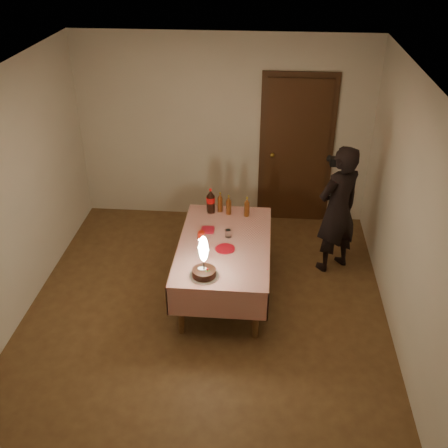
{
  "coord_description": "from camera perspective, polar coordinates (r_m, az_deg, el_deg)",
  "views": [
    {
      "loc": [
        0.59,
        -4.49,
        3.84
      ],
      "look_at": [
        0.17,
        0.36,
        0.95
      ],
      "focal_mm": 42.0,
      "sensor_mm": 36.0,
      "label": 1
    }
  ],
  "objects": [
    {
      "name": "cola_bottle",
      "position": [
        6.38,
        -1.46,
        2.52
      ],
      "size": [
        0.1,
        0.1,
        0.32
      ],
      "color": "black",
      "rests_on": "dining_table"
    },
    {
      "name": "red_plate",
      "position": [
        5.74,
        0.12,
        -2.7
      ],
      "size": [
        0.22,
        0.22,
        0.01
      ],
      "primitive_type": "cylinder",
      "color": "#AC0B1A",
      "rests_on": "dining_table"
    },
    {
      "name": "photographer",
      "position": [
        6.36,
        12.26,
        1.52
      ],
      "size": [
        0.71,
        0.66,
        1.62
      ],
      "color": "black",
      "rests_on": "ground"
    },
    {
      "name": "red_cup",
      "position": [
        5.89,
        -2.49,
        -1.28
      ],
      "size": [
        0.08,
        0.08,
        0.1
      ],
      "primitive_type": "cylinder",
      "color": "red",
      "rests_on": "dining_table"
    },
    {
      "name": "amber_bottle_mid",
      "position": [
        6.35,
        0.5,
        2.04
      ],
      "size": [
        0.06,
        0.06,
        0.25
      ],
      "color": "#5B2C0F",
      "rests_on": "dining_table"
    },
    {
      "name": "amber_bottle_right",
      "position": [
        6.31,
        2.5,
        1.82
      ],
      "size": [
        0.06,
        0.06,
        0.25
      ],
      "color": "#5B2C0F",
      "rests_on": "dining_table"
    },
    {
      "name": "dining_table",
      "position": [
        5.9,
        0.04,
        -2.83
      ],
      "size": [
        1.02,
        1.72,
        0.67
      ],
      "color": "brown",
      "rests_on": "ground"
    },
    {
      "name": "birthday_cake",
      "position": [
        5.26,
        -2.2,
        -4.48
      ],
      "size": [
        0.3,
        0.3,
        0.47
      ],
      "color": "white",
      "rests_on": "dining_table"
    },
    {
      "name": "amber_bottle_left",
      "position": [
        6.42,
        -0.43,
        2.35
      ],
      "size": [
        0.06,
        0.06,
        0.25
      ],
      "color": "#5B2C0F",
      "rests_on": "dining_table"
    },
    {
      "name": "clear_cup",
      "position": [
        5.93,
        0.45,
        -1.03
      ],
      "size": [
        0.07,
        0.07,
        0.09
      ],
      "primitive_type": "cylinder",
      "color": "white",
      "rests_on": "dining_table"
    },
    {
      "name": "ground",
      "position": [
        5.94,
        -2.0,
        -9.6
      ],
      "size": [
        4.0,
        4.5,
        0.01
      ],
      "primitive_type": "cube",
      "color": "brown",
      "rests_on": "ground"
    },
    {
      "name": "room_shell",
      "position": [
        5.09,
        -1.85,
        5.29
      ],
      "size": [
        4.04,
        4.54,
        2.62
      ],
      "color": "beige",
      "rests_on": "ground"
    },
    {
      "name": "napkin_stack",
      "position": [
        6.07,
        -1.79,
        -0.64
      ],
      "size": [
        0.15,
        0.15,
        0.02
      ],
      "primitive_type": "cube",
      "color": "#A61325",
      "rests_on": "dining_table"
    }
  ]
}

